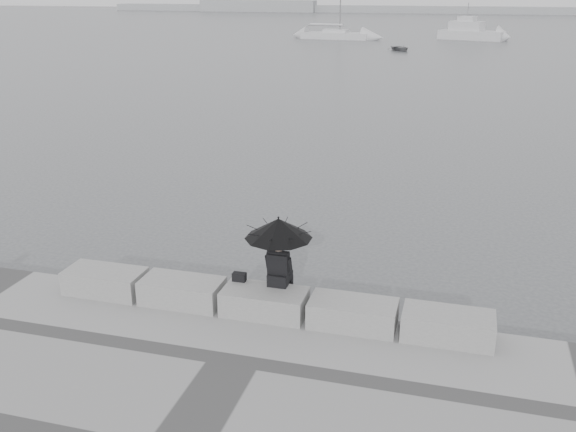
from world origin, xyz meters
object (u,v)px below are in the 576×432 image
(seated_person, at_px, (278,235))
(dinghy, at_px, (400,48))
(motor_cruiser, at_px, (472,32))
(sailboat_left, at_px, (336,35))

(seated_person, relative_size, dinghy, 0.48)
(motor_cruiser, xyz_separation_m, dinghy, (-7.03, -16.58, -0.65))
(sailboat_left, relative_size, motor_cruiser, 1.53)
(sailboat_left, distance_m, dinghy, 16.31)
(seated_person, bearing_deg, sailboat_left, 100.42)
(motor_cruiser, distance_m, dinghy, 18.02)
(seated_person, height_order, motor_cruiser, motor_cruiser)
(seated_person, relative_size, motor_cruiser, 0.16)
(motor_cruiser, bearing_deg, dinghy, -93.95)
(seated_person, xyz_separation_m, motor_cruiser, (3.10, 74.89, -1.13))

